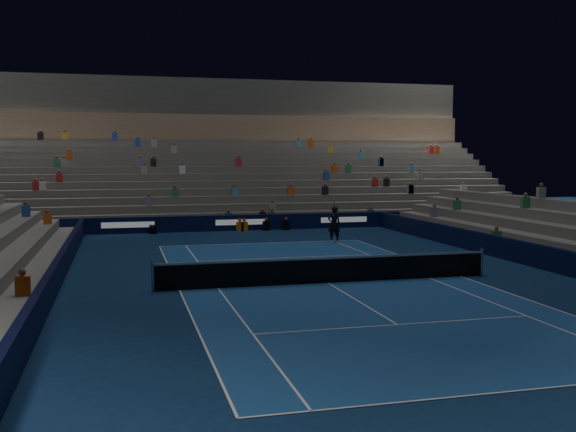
{
  "coord_description": "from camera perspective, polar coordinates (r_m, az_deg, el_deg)",
  "views": [
    {
      "loc": [
        -7.44,
        -23.22,
        4.66
      ],
      "look_at": [
        0.0,
        6.0,
        2.0
      ],
      "focal_mm": 41.28,
      "sensor_mm": 36.0,
      "label": 1
    }
  ],
  "objects": [
    {
      "name": "ground",
      "position": [
        24.83,
        3.44,
        -5.79
      ],
      "size": [
        90.0,
        90.0,
        0.0
      ],
      "primitive_type": "plane",
      "color": "#0B2347",
      "rests_on": "ground"
    },
    {
      "name": "court_surface",
      "position": [
        24.83,
        3.44,
        -5.78
      ],
      "size": [
        10.97,
        23.77,
        0.01
      ],
      "primitive_type": "cube",
      "color": "navy",
      "rests_on": "ground"
    },
    {
      "name": "sponsor_barrier_far",
      "position": [
        42.59,
        -4.15,
        -0.58
      ],
      "size": [
        44.0,
        0.25,
        1.0
      ],
      "primitive_type": "cube",
      "color": "black",
      "rests_on": "ground"
    },
    {
      "name": "sponsor_barrier_east",
      "position": [
        29.16,
        21.95,
        -3.53
      ],
      "size": [
        0.25,
        37.0,
        1.0
      ],
      "primitive_type": "cube",
      "color": "#081032",
      "rests_on": "ground"
    },
    {
      "name": "sponsor_barrier_west",
      "position": [
        23.7,
        -19.61,
        -5.36
      ],
      "size": [
        0.25,
        37.0,
        1.0
      ],
      "primitive_type": "cube",
      "color": "black",
      "rests_on": "ground"
    },
    {
      "name": "grandstand_main",
      "position": [
        51.68,
        -6.01,
        3.59
      ],
      "size": [
        44.0,
        15.2,
        11.2
      ],
      "color": "#5E5E5A",
      "rests_on": "ground"
    },
    {
      "name": "tennis_net",
      "position": [
        24.74,
        3.44,
        -4.64
      ],
      "size": [
        12.9,
        0.1,
        1.1
      ],
      "color": "#B2B2B7",
      "rests_on": "ground"
    },
    {
      "name": "tennis_player",
      "position": [
        36.52,
        3.99,
        -0.72
      ],
      "size": [
        0.74,
        0.49,
        2.0
      ],
      "primitive_type": "imported",
      "rotation": [
        0.0,
        0.0,
        3.16
      ],
      "color": "black",
      "rests_on": "ground"
    },
    {
      "name": "broadcast_camera",
      "position": [
        41.45,
        -11.54,
        -1.13
      ],
      "size": [
        0.48,
        0.88,
        0.54
      ],
      "color": "black",
      "rests_on": "ground"
    }
  ]
}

